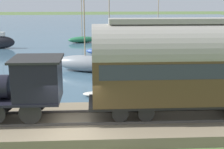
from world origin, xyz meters
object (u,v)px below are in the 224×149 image
passenger_coach (190,63)px  sailboat_gray (85,63)px  sailboat_blue (109,51)px  rowboat_off_pier (106,94)px  sailboat_green (82,39)px  sailboat_navy (157,39)px  sailboat_black (1,41)px  rowboat_near_shore (181,84)px  steam_locomotive (9,85)px

passenger_coach → sailboat_gray: (11.48, 5.35, -2.48)m
sailboat_blue → rowboat_off_pier: size_ratio=2.16×
passenger_coach → rowboat_off_pier: passenger_coach is taller
sailboat_gray → sailboat_green: bearing=22.9°
passenger_coach → sailboat_navy: (26.54, -3.73, -2.69)m
sailboat_black → sailboat_blue: 13.75m
sailboat_green → sailboat_navy: sailboat_green is taller
sailboat_green → sailboat_black: sailboat_green is taller
passenger_coach → rowboat_off_pier: 6.78m
sailboat_navy → sailboat_black: 19.74m
passenger_coach → rowboat_near_shore: passenger_coach is taller
sailboat_green → rowboat_off_pier: sailboat_green is taller
steam_locomotive → rowboat_off_pier: steam_locomotive is taller
sailboat_navy → sailboat_black: (-3.21, 19.48, 0.32)m
passenger_coach → sailboat_green: size_ratio=1.06×
sailboat_gray → steam_locomotive: bearing=-175.7°
sailboat_green → sailboat_gray: sailboat_green is taller
rowboat_off_pier → passenger_coach: bearing=-134.7°
sailboat_navy → sailboat_black: size_ratio=1.20×
sailboat_black → rowboat_off_pier: sailboat_black is taller
sailboat_navy → sailboat_blue: 10.82m
sailboat_navy → rowboat_near_shore: (-20.18, 2.28, -0.24)m
sailboat_blue → sailboat_gray: bearing=176.7°
steam_locomotive → sailboat_gray: sailboat_gray is taller
sailboat_navy → sailboat_gray: sailboat_gray is taller
passenger_coach → sailboat_blue: (18.09, 3.03, -2.68)m
sailboat_gray → sailboat_blue: 7.01m
passenger_coach → sailboat_blue: 18.54m
rowboat_off_pier → sailboat_black: bearing=38.5°
steam_locomotive → sailboat_navy: sailboat_navy is taller
rowboat_off_pier → sailboat_blue: bearing=2.5°
sailboat_green → rowboat_near_shore: size_ratio=4.04×
steam_locomotive → sailboat_green: size_ratio=0.71×
sailboat_green → sailboat_navy: (-0.81, -9.95, 0.01)m
sailboat_black → rowboat_off_pier: size_ratio=2.25×
sailboat_green → sailboat_gray: (-15.87, -0.86, 0.22)m
sailboat_black → rowboat_near_shore: bearing=-129.9°
sailboat_navy → rowboat_near_shore: 20.31m
steam_locomotive → sailboat_black: (23.33, 7.22, -1.43)m
steam_locomotive → sailboat_black: size_ratio=0.95×
sailboat_gray → rowboat_near_shore: sailboat_gray is taller
steam_locomotive → sailboat_green: 27.50m
rowboat_near_shore → rowboat_off_pier: rowboat_near_shore is taller
passenger_coach → sailboat_navy: bearing=-8.0°
passenger_coach → sailboat_navy: 26.93m
steam_locomotive → sailboat_black: bearing=17.2°
sailboat_green → rowboat_off_pier: (-22.65, -2.37, -0.33)m
sailboat_blue → sailboat_black: bearing=83.7°
sailboat_blue → rowboat_near_shore: bearing=-143.0°
sailboat_gray → sailboat_blue: (6.62, -2.32, -0.20)m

